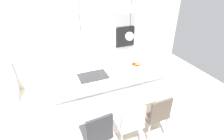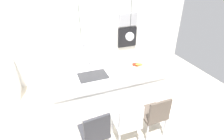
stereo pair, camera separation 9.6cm
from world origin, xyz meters
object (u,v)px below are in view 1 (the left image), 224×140
at_px(chair_middle, 129,121).
at_px(oven, 125,37).
at_px(microwave, 126,19).
at_px(chair_far, 155,113).
at_px(fruit_bowl, 136,66).
at_px(chair_near, 97,132).

bearing_deg(chair_middle, oven, 65.65).
xyz_separation_m(microwave, chair_far, (-0.62, -2.51, -1.03)).
bearing_deg(oven, chair_far, -103.82).
bearing_deg(fruit_bowl, chair_near, -142.34).
relative_size(microwave, chair_near, 0.60).
xyz_separation_m(oven, chair_far, (-0.62, -2.51, -0.53)).
height_order(oven, chair_middle, oven).
relative_size(fruit_bowl, chair_near, 0.34).
height_order(fruit_bowl, microwave, microwave).
bearing_deg(chair_middle, microwave, 65.65).
height_order(chair_middle, chair_far, chair_middle).
height_order(oven, chair_far, oven).
bearing_deg(oven, fruit_bowl, -108.16).
distance_m(chair_middle, chair_far, 0.52).
distance_m(fruit_bowl, chair_middle, 1.19).
distance_m(fruit_bowl, oven, 1.70).
xyz_separation_m(chair_middle, chair_far, (0.52, 0.00, 0.00)).
height_order(microwave, oven, microwave).
relative_size(fruit_bowl, chair_far, 0.35).
distance_m(microwave, chair_far, 2.78).
relative_size(chair_near, chair_middle, 1.02).
distance_m(fruit_bowl, chair_far, 1.02).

